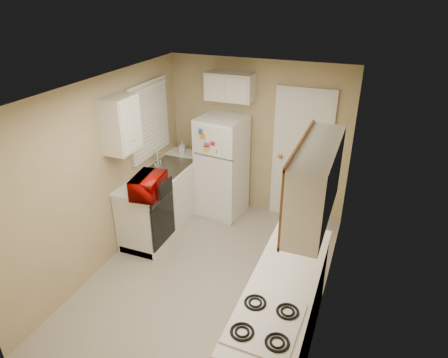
% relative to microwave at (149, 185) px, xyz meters
% --- Properties ---
extents(floor, '(3.80, 3.80, 0.00)m').
position_rel_microwave_xyz_m(floor, '(0.90, -0.17, -1.05)').
color(floor, '#BCB5A4').
rests_on(floor, ground).
extents(ceiling, '(3.80, 3.80, 0.00)m').
position_rel_microwave_xyz_m(ceiling, '(0.90, -0.17, 1.35)').
color(ceiling, white).
rests_on(ceiling, floor).
extents(wall_left, '(3.80, 3.80, 0.00)m').
position_rel_microwave_xyz_m(wall_left, '(-0.50, -0.17, 0.15)').
color(wall_left, tan).
rests_on(wall_left, floor).
extents(wall_right, '(3.80, 3.80, 0.00)m').
position_rel_microwave_xyz_m(wall_right, '(2.30, -0.17, 0.15)').
color(wall_right, tan).
rests_on(wall_right, floor).
extents(wall_back, '(2.80, 2.80, 0.00)m').
position_rel_microwave_xyz_m(wall_back, '(0.90, 1.73, 0.15)').
color(wall_back, tan).
rests_on(wall_back, floor).
extents(wall_front, '(2.80, 2.80, 0.00)m').
position_rel_microwave_xyz_m(wall_front, '(0.90, -2.07, 0.15)').
color(wall_front, tan).
rests_on(wall_front, floor).
extents(left_counter, '(0.60, 1.80, 0.90)m').
position_rel_microwave_xyz_m(left_counter, '(-0.20, 0.73, -0.60)').
color(left_counter, silver).
rests_on(left_counter, floor).
extents(dishwasher, '(0.03, 0.58, 0.72)m').
position_rel_microwave_xyz_m(dishwasher, '(0.09, 0.13, -0.56)').
color(dishwasher, black).
rests_on(dishwasher, floor).
extents(sink, '(0.54, 0.74, 0.16)m').
position_rel_microwave_xyz_m(sink, '(-0.20, 0.88, -0.19)').
color(sink, gray).
rests_on(sink, left_counter).
extents(microwave, '(0.53, 0.34, 0.33)m').
position_rel_microwave_xyz_m(microwave, '(0.00, 0.00, 0.00)').
color(microwave, '#890300').
rests_on(microwave, left_counter).
extents(soap_bottle, '(0.11, 0.11, 0.20)m').
position_rel_microwave_xyz_m(soap_bottle, '(-0.25, 1.43, -0.05)').
color(soap_bottle, white).
rests_on(soap_bottle, left_counter).
extents(window_blinds, '(0.10, 0.98, 1.08)m').
position_rel_microwave_xyz_m(window_blinds, '(-0.46, 0.88, 0.55)').
color(window_blinds, silver).
rests_on(window_blinds, wall_left).
extents(upper_cabinet_left, '(0.30, 0.45, 0.70)m').
position_rel_microwave_xyz_m(upper_cabinet_left, '(-0.35, 0.05, 0.75)').
color(upper_cabinet_left, silver).
rests_on(upper_cabinet_left, wall_left).
extents(refrigerator, '(0.73, 0.71, 1.59)m').
position_rel_microwave_xyz_m(refrigerator, '(0.45, 1.38, -0.26)').
color(refrigerator, white).
rests_on(refrigerator, floor).
extents(cabinet_over_fridge, '(0.70, 0.30, 0.40)m').
position_rel_microwave_xyz_m(cabinet_over_fridge, '(0.50, 1.58, 0.95)').
color(cabinet_over_fridge, silver).
rests_on(cabinet_over_fridge, wall_back).
extents(interior_door, '(0.86, 0.06, 2.08)m').
position_rel_microwave_xyz_m(interior_door, '(1.60, 1.69, -0.03)').
color(interior_door, white).
rests_on(interior_door, floor).
extents(right_counter, '(0.60, 2.00, 0.90)m').
position_rel_microwave_xyz_m(right_counter, '(2.00, -0.97, -0.60)').
color(right_counter, silver).
rests_on(right_counter, floor).
extents(upper_cabinet_right, '(0.30, 1.20, 0.70)m').
position_rel_microwave_xyz_m(upper_cabinet_right, '(2.15, -0.67, 0.75)').
color(upper_cabinet_right, silver).
rests_on(upper_cabinet_right, wall_right).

